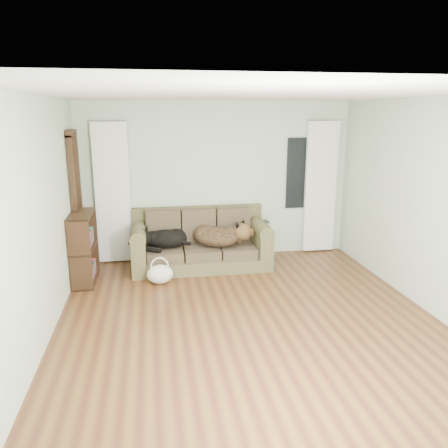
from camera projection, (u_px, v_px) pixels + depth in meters
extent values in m
plane|color=#472517|center=(249.00, 320.00, 5.23)|extent=(5.00, 5.00, 0.00)
plane|color=white|center=(252.00, 94.00, 4.58)|extent=(5.00, 5.00, 0.00)
cube|color=#ABC1A3|center=(217.00, 181.00, 7.29)|extent=(4.50, 0.04, 2.60)
cube|color=#ABC1A3|center=(40.00, 222.00, 4.54)|extent=(0.04, 5.00, 2.60)
cube|color=#ABC1A3|center=(432.00, 207.00, 5.27)|extent=(0.04, 5.00, 2.60)
cube|color=white|center=(113.00, 194.00, 6.98)|extent=(0.55, 0.08, 2.25)
cube|color=white|center=(320.00, 188.00, 7.54)|extent=(0.55, 0.08, 2.25)
cube|color=black|center=(301.00, 173.00, 7.47)|extent=(0.50, 0.03, 1.20)
cube|color=black|center=(77.00, 205.00, 6.57)|extent=(0.07, 0.60, 2.10)
cube|color=#3D3922|center=(201.00, 239.00, 6.95)|extent=(2.16, 0.93, 0.88)
ellipsoid|color=black|center=(164.00, 239.00, 6.83)|extent=(0.71, 0.52, 0.28)
ellipsoid|color=black|center=(219.00, 237.00, 6.93)|extent=(0.94, 0.87, 0.34)
cube|color=black|center=(267.00, 221.00, 6.93)|extent=(0.05, 0.17, 0.02)
ellipsoid|color=silver|center=(160.00, 273.00, 6.31)|extent=(0.46, 0.40, 0.28)
cube|color=black|center=(84.00, 248.00, 6.32)|extent=(0.41, 0.85, 1.02)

